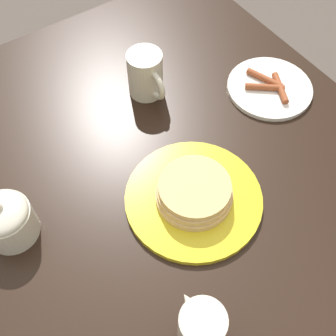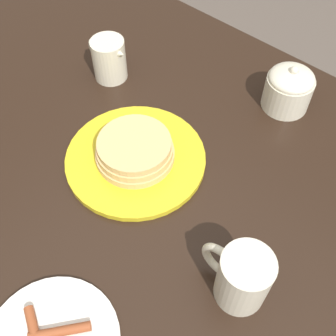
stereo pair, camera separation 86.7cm
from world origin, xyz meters
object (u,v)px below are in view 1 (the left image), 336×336
object	(u,v)px
pancake_plate	(194,195)
creamer_pitcher	(201,327)
sugar_bowl	(6,220)
side_plate_bacon	(270,87)
coffee_mug	(146,74)

from	to	relation	value
pancake_plate	creamer_pitcher	distance (m)	0.24
creamer_pitcher	sugar_bowl	xyz separation A→B (m)	(-0.33, -0.17, -0.00)
side_plate_bacon	creamer_pitcher	world-z (taller)	creamer_pitcher
coffee_mug	sugar_bowl	distance (m)	0.41
coffee_mug	side_plate_bacon	bearing A→B (deg)	57.37
pancake_plate	creamer_pitcher	bearing A→B (deg)	-33.77
pancake_plate	sugar_bowl	distance (m)	0.33
sugar_bowl	side_plate_bacon	bearing A→B (deg)	90.58
side_plate_bacon	sugar_bowl	bearing A→B (deg)	-89.42
pancake_plate	creamer_pitcher	xyz separation A→B (m)	(0.20, -0.13, 0.03)
pancake_plate	creamer_pitcher	world-z (taller)	creamer_pitcher
pancake_plate	side_plate_bacon	world-z (taller)	pancake_plate
pancake_plate	sugar_bowl	bearing A→B (deg)	-112.97
side_plate_bacon	creamer_pitcher	xyz separation A→B (m)	(0.34, -0.44, 0.04)
pancake_plate	creamer_pitcher	size ratio (longest dim) A/B	2.32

